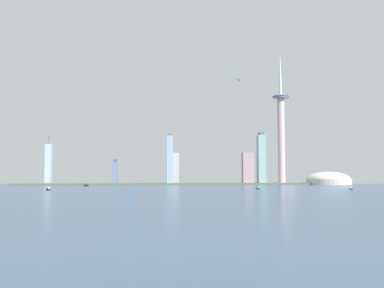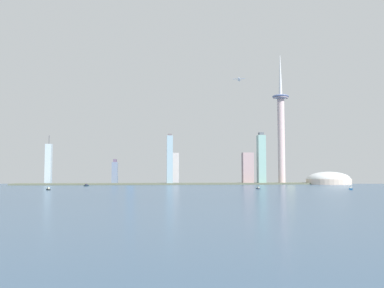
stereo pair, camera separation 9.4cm
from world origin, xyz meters
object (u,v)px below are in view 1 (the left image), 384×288
(airplane, at_px, (239,79))
(skyscraper_0, at_px, (289,170))
(skyscraper_2, at_px, (175,168))
(boat_0, at_px, (351,189))
(boat_2, at_px, (86,185))
(boat_3, at_px, (48,189))
(skyscraper_1, at_px, (48,164))
(skyscraper_7, at_px, (115,173))
(skyscraper_5, at_px, (170,160))
(boat_1, at_px, (258,188))
(stadium_dome, at_px, (329,180))
(skyscraper_3, at_px, (248,168))
(skyscraper_4, at_px, (131,157))
(observation_tower, at_px, (281,124))
(skyscraper_6, at_px, (261,159))

(airplane, bearing_deg, skyscraper_0, 144.09)
(skyscraper_2, distance_m, boat_0, 452.05)
(boat_2, bearing_deg, boat_3, 12.01)
(skyscraper_1, relative_size, skyscraper_2, 1.52)
(skyscraper_0, bearing_deg, boat_0, -93.37)
(boat_0, bearing_deg, skyscraper_7, 79.96)
(skyscraper_1, height_order, skyscraper_5, skyscraper_5)
(boat_1, height_order, airplane, airplane)
(stadium_dome, distance_m, skyscraper_0, 117.38)
(skyscraper_3, relative_size, skyscraper_4, 0.52)
(skyscraper_0, bearing_deg, observation_tower, -121.86)
(skyscraper_3, xyz_separation_m, boat_3, (-402.68, -273.56, -36.81))
(observation_tower, bearing_deg, stadium_dome, -13.71)
(boat_0, bearing_deg, airplane, 56.96)
(skyscraper_5, distance_m, skyscraper_7, 137.45)
(skyscraper_2, xyz_separation_m, airplane, (141.58, -111.41, 205.73))
(observation_tower, xyz_separation_m, boat_1, (-132.53, -271.08, -148.83))
(boat_0, xyz_separation_m, airplane, (-140.13, 240.15, 243.04))
(skyscraper_3, height_order, boat_0, skyscraper_3)
(observation_tower, relative_size, skyscraper_1, 2.95)
(stadium_dome, bearing_deg, skyscraper_2, 168.91)
(stadium_dome, xyz_separation_m, skyscraper_7, (-516.93, 41.23, 16.96))
(skyscraper_4, distance_m, skyscraper_5, 135.37)
(skyscraper_0, xyz_separation_m, skyscraper_4, (-417.11, 13.10, 32.50))
(skyscraper_1, xyz_separation_m, skyscraper_4, (192.65, 55.83, 19.17))
(skyscraper_1, height_order, skyscraper_7, skyscraper_1)
(skyscraper_2, bearing_deg, boat_3, -125.16)
(skyscraper_7, bearing_deg, skyscraper_0, 6.70)
(stadium_dome, distance_m, boat_0, 292.77)
(skyscraper_6, bearing_deg, skyscraper_2, 165.04)
(boat_1, bearing_deg, boat_0, -129.23)
(skyscraper_4, bearing_deg, skyscraper_5, -44.11)
(skyscraper_4, height_order, airplane, airplane)
(stadium_dome, distance_m, skyscraper_4, 497.86)
(skyscraper_5, bearing_deg, skyscraper_1, 172.49)
(boat_3, bearing_deg, skyscraper_4, 130.57)
(skyscraper_1, distance_m, boat_0, 675.99)
(skyscraper_0, height_order, skyscraper_1, skyscraper_1)
(boat_3, bearing_deg, skyscraper_2, 113.11)
(observation_tower, bearing_deg, airplane, -151.43)
(observation_tower, bearing_deg, boat_1, -116.05)
(skyscraper_4, bearing_deg, airplane, -29.85)
(boat_2, bearing_deg, skyscraper_3, 127.04)
(skyscraper_1, xyz_separation_m, boat_0, (587.75, -330.62, -47.02))
(skyscraper_5, distance_m, boat_1, 301.69)
(stadium_dome, relative_size, skyscraper_3, 1.38)
(skyscraper_2, distance_m, skyscraper_3, 181.92)
(boat_0, height_order, boat_1, boat_0)
(skyscraper_1, bearing_deg, boat_2, -48.61)
(skyscraper_6, height_order, boat_1, skyscraper_6)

